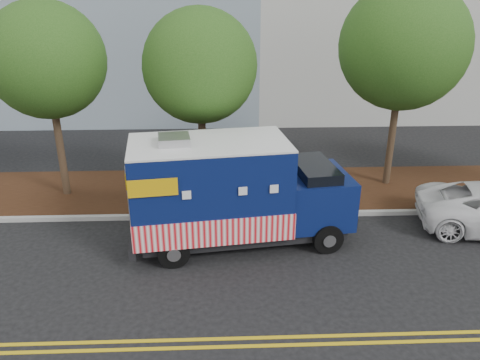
{
  "coord_description": "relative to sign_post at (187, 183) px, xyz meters",
  "views": [
    {
      "loc": [
        -0.0,
        -12.62,
        7.22
      ],
      "look_at": [
        0.52,
        0.6,
        1.69
      ],
      "focal_mm": 35.0,
      "sensor_mm": 36.0,
      "label": 1
    }
  ],
  "objects": [
    {
      "name": "centerline_far",
      "position": [
        1.18,
        -6.25,
        -1.19
      ],
      "size": [
        120.0,
        0.1,
        0.01
      ],
      "primitive_type": "cube",
      "color": "gold",
      "rests_on": "ground"
    },
    {
      "name": "centerline_near",
      "position": [
        1.18,
        -6.0,
        -1.19
      ],
      "size": [
        120.0,
        0.1,
        0.01
      ],
      "primitive_type": "cube",
      "color": "gold",
      "rests_on": "ground"
    },
    {
      "name": "ground",
      "position": [
        1.18,
        -1.55,
        -1.2
      ],
      "size": [
        120.0,
        120.0,
        0.0
      ],
      "primitive_type": "plane",
      "color": "black",
      "rests_on": "ground"
    },
    {
      "name": "curb",
      "position": [
        1.18,
        -0.15,
        -1.12
      ],
      "size": [
        120.0,
        0.18,
        0.15
      ],
      "primitive_type": "cube",
      "color": "#9E9E99",
      "rests_on": "ground"
    },
    {
      "name": "tree_c",
      "position": [
        7.49,
        2.28,
        4.07
      ],
      "size": [
        4.45,
        4.45,
        7.5
      ],
      "color": "#38281C",
      "rests_on": "ground"
    },
    {
      "name": "tree_a",
      "position": [
        -4.56,
        1.74,
        3.73
      ],
      "size": [
        3.86,
        3.86,
        6.88
      ],
      "color": "#38281C",
      "rests_on": "ground"
    },
    {
      "name": "food_truck",
      "position": [
        1.37,
        -1.74,
        0.36
      ],
      "size": [
        6.78,
        3.25,
        3.44
      ],
      "rotation": [
        0.0,
        0.0,
        0.13
      ],
      "color": "black",
      "rests_on": "ground"
    },
    {
      "name": "sign_post",
      "position": [
        0.0,
        0.0,
        0.0
      ],
      "size": [
        0.06,
        0.06,
        2.4
      ],
      "primitive_type": "cube",
      "color": "#473828",
      "rests_on": "ground"
    },
    {
      "name": "tree_b",
      "position": [
        0.48,
        1.32,
        3.57
      ],
      "size": [
        3.75,
        3.75,
        6.67
      ],
      "color": "#38281C",
      "rests_on": "ground"
    },
    {
      "name": "mulch_strip",
      "position": [
        1.18,
        1.95,
        -1.12
      ],
      "size": [
        120.0,
        4.0,
        0.15
      ],
      "primitive_type": "cube",
      "color": "black",
      "rests_on": "ground"
    }
  ]
}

